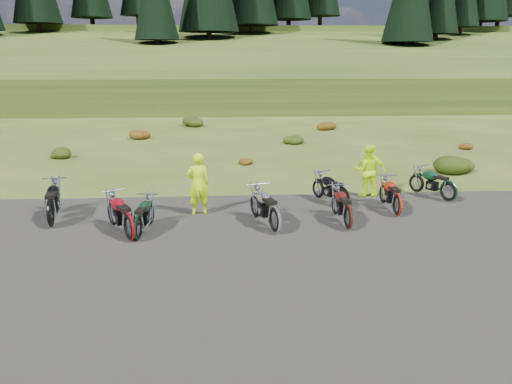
{
  "coord_description": "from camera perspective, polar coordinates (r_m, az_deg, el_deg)",
  "views": [
    {
      "loc": [
        -1.28,
        -12.6,
        4.67
      ],
      "look_at": [
        -0.41,
        0.75,
        1.03
      ],
      "focal_mm": 35.0,
      "sensor_mm": 36.0,
      "label": 1
    }
  ],
  "objects": [
    {
      "name": "ground",
      "position": [
        13.5,
        1.95,
        -5.02
      ],
      "size": [
        300.0,
        300.0,
        0.0
      ],
      "primitive_type": "plane",
      "color": "#344216",
      "rests_on": "ground"
    },
    {
      "name": "shrub_8",
      "position": [
        28.29,
        22.6,
        5.02
      ],
      "size": [
        0.77,
        0.77,
        0.45
      ],
      "primitive_type": "ellipsoid",
      "color": "#642F0C",
      "rests_on": "ground"
    },
    {
      "name": "person_right_a",
      "position": [
        17.44,
        12.52,
        2.32
      ],
      "size": [
        0.89,
        0.71,
        1.76
      ],
      "primitive_type": "imported",
      "rotation": [
        0.0,
        0.0,
        3.09
      ],
      "color": "#B7E50C",
      "rests_on": "ground"
    },
    {
      "name": "motorcycle_5",
      "position": [
        16.07,
        9.78,
        -1.89
      ],
      "size": [
        1.41,
        2.03,
        1.01
      ],
      "primitive_type": null,
      "rotation": [
        0.0,
        0.0,
        2.01
      ],
      "color": "black",
      "rests_on": "ground"
    },
    {
      "name": "person_middle",
      "position": [
        15.08,
        -6.63,
        0.83
      ],
      "size": [
        0.75,
        0.56,
        1.89
      ],
      "primitive_type": "imported",
      "rotation": [
        0.0,
        0.0,
        3.3
      ],
      "color": "#B7E50C",
      "rests_on": "ground"
    },
    {
      "name": "hill_plateau",
      "position": [
        122.7,
        -3.19,
        13.02
      ],
      "size": [
        300.0,
        90.0,
        9.17
      ],
      "primitive_type": "cube",
      "color": "#2F4015",
      "rests_on": "ground"
    },
    {
      "name": "shrub_3",
      "position": [
        34.82,
        -7.09,
        8.17
      ],
      "size": [
        1.56,
        1.56,
        0.92
      ],
      "primitive_type": "ellipsoid",
      "color": "black",
      "rests_on": "ground"
    },
    {
      "name": "motorcycle_2",
      "position": [
        13.53,
        -13.25,
        -5.39
      ],
      "size": [
        0.84,
        1.94,
        0.98
      ],
      "primitive_type": null,
      "rotation": [
        0.0,
        0.0,
        1.45
      ],
      "color": "black",
      "rests_on": "ground"
    },
    {
      "name": "motorcycle_7",
      "position": [
        17.74,
        21.04,
        -1.09
      ],
      "size": [
        1.54,
        2.06,
        1.04
      ],
      "primitive_type": null,
      "rotation": [
        0.0,
        0.0,
        2.07
      ],
      "color": "black",
      "rests_on": "ground"
    },
    {
      "name": "motorcycle_6",
      "position": [
        15.66,
        15.75,
        -2.71
      ],
      "size": [
        0.66,
        1.97,
        1.03
      ],
      "primitive_type": null,
      "rotation": [
        0.0,
        0.0,
        1.58
      ],
      "color": "#A01C0B",
      "rests_on": "ground"
    },
    {
      "name": "motorcycle_1",
      "position": [
        13.5,
        -14.18,
        -5.49
      ],
      "size": [
        1.65,
        2.21,
        1.11
      ],
      "primitive_type": null,
      "rotation": [
        0.0,
        0.0,
        2.08
      ],
      "color": "maroon",
      "rests_on": "ground"
    },
    {
      "name": "shrub_4",
      "position": [
        22.27,
        -1.38,
        3.71
      ],
      "size": [
        0.77,
        0.77,
        0.45
      ],
      "primitive_type": "ellipsoid",
      "color": "#642F0C",
      "rests_on": "ground"
    },
    {
      "name": "person_right_b",
      "position": [
        17.56,
        13.0,
        2.34
      ],
      "size": [
        1.09,
        0.9,
        1.74
      ],
      "primitive_type": "imported",
      "rotation": [
        0.0,
        0.0,
        2.58
      ],
      "color": "#B7E50C",
      "rests_on": "ground"
    },
    {
      "name": "shrub_2",
      "position": [
        29.92,
        -13.23,
        6.59
      ],
      "size": [
        1.3,
        1.3,
        0.77
      ],
      "primitive_type": "ellipsoid",
      "color": "#642F0C",
      "rests_on": "ground"
    },
    {
      "name": "shrub_7",
      "position": [
        22.31,
        21.83,
        3.25
      ],
      "size": [
        1.56,
        1.56,
        0.92
      ],
      "primitive_type": "ellipsoid",
      "color": "black",
      "rests_on": "ground"
    },
    {
      "name": "gravel_pad",
      "position": [
        11.66,
        2.92,
        -8.42
      ],
      "size": [
        20.0,
        12.0,
        0.04
      ],
      "primitive_type": "cube",
      "color": "black",
      "rests_on": "ground"
    },
    {
      "name": "shrub_5",
      "position": [
        27.71,
        4.19,
        6.12
      ],
      "size": [
        1.03,
        1.03,
        0.61
      ],
      "primitive_type": "ellipsoid",
      "color": "black",
      "rests_on": "ground"
    },
    {
      "name": "shrub_1",
      "position": [
        25.53,
        -21.56,
        4.31
      ],
      "size": [
        1.03,
        1.03,
        0.61
      ],
      "primitive_type": "ellipsoid",
      "color": "black",
      "rests_on": "ground"
    },
    {
      "name": "motorcycle_4",
      "position": [
        14.17,
        10.42,
        -4.29
      ],
      "size": [
        0.76,
        2.0,
        1.03
      ],
      "primitive_type": null,
      "rotation": [
        0.0,
        0.0,
        1.62
      ],
      "color": "#4E100D",
      "rests_on": "ground"
    },
    {
      "name": "hill_slope",
      "position": [
        62.79,
        -2.58,
        10.94
      ],
      "size": [
        300.0,
        45.97,
        9.37
      ],
      "primitive_type": null,
      "rotation": [
        0.14,
        0.0,
        0.0
      ],
      "color": "#2F4015",
      "rests_on": "ground"
    },
    {
      "name": "motorcycle_3",
      "position": [
        13.67,
        2.15,
        -4.76
      ],
      "size": [
        1.33,
        2.26,
        1.13
      ],
      "primitive_type": null,
      "rotation": [
        0.0,
        0.0,
        1.88
      ],
      "color": "silver",
      "rests_on": "ground"
    },
    {
      "name": "shrub_6",
      "position": [
        33.36,
        7.94,
        7.7
      ],
      "size": [
        1.3,
        1.3,
        0.77
      ],
      "primitive_type": "ellipsoid",
      "color": "#642F0C",
      "rests_on": "ground"
    },
    {
      "name": "motorcycle_0",
      "position": [
        15.27,
        -22.29,
        -3.76
      ],
      "size": [
        1.12,
        2.31,
        1.16
      ],
      "primitive_type": null,
      "rotation": [
        0.0,
        0.0,
        1.75
      ],
      "color": "black",
      "rests_on": "ground"
    }
  ]
}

